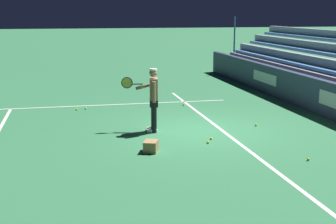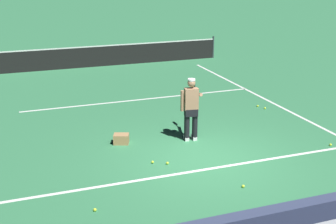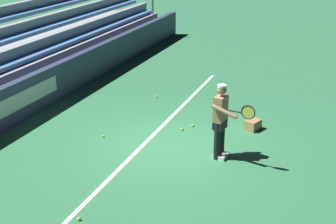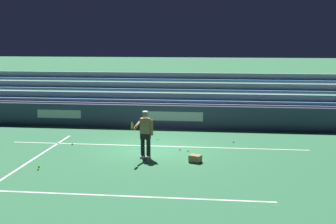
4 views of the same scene
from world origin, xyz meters
TOP-DOWN VIEW (x-y plane):
  - ground_plane at (0.00, 0.00)m, footprint 160.00×160.00m
  - court_baseline_white at (0.00, -0.50)m, footprint 12.00×0.10m
  - court_sideline_white at (4.11, 4.00)m, footprint 0.10×12.00m
  - court_service_line_white at (0.00, 5.50)m, footprint 8.22×0.10m
  - tennis_player at (0.14, 1.38)m, footprint 0.68×0.97m
  - ball_box_cardboard at (-1.70, 1.76)m, footprint 0.48×0.42m
  - tennis_ball_toward_net at (3.44, -0.31)m, footprint 0.07×0.07m
  - tennis_ball_by_box at (-1.32, 0.26)m, footprint 0.07×0.07m
  - tennis_ball_midcourt at (3.49, 3.04)m, footprint 0.07×0.07m
  - tennis_ball_stray_back at (-1.01, 0.08)m, footprint 0.07×0.07m
  - tennis_ball_on_baseline at (-3.09, -1.49)m, footprint 0.07×0.07m
  - tennis_ball_near_player at (0.12, -1.61)m, footprint 0.07×0.07m
  - tennis_ball_far_left at (3.39, 3.34)m, footprint 0.07×0.07m
  - tennis_net at (0.00, 11.25)m, footprint 11.09×0.09m

SIDE VIEW (x-z plane):
  - ground_plane at x=0.00m, z-range 0.00..0.00m
  - court_baseline_white at x=0.00m, z-range 0.00..0.01m
  - court_sideline_white at x=4.11m, z-range 0.00..0.01m
  - court_service_line_white at x=0.00m, z-range 0.00..0.01m
  - tennis_ball_toward_net at x=3.44m, z-range 0.00..0.07m
  - tennis_ball_by_box at x=-1.32m, z-range 0.00..0.07m
  - tennis_ball_midcourt at x=3.49m, z-range 0.00..0.07m
  - tennis_ball_stray_back at x=-1.01m, z-range 0.00..0.07m
  - tennis_ball_on_baseline at x=-3.09m, z-range 0.00..0.07m
  - tennis_ball_near_player at x=0.12m, z-range 0.00..0.07m
  - tennis_ball_far_left at x=3.39m, z-range 0.00..0.07m
  - ball_box_cardboard at x=-1.70m, z-range 0.00..0.26m
  - tennis_net at x=0.00m, z-range -0.04..1.03m
  - tennis_player at x=0.14m, z-range 0.04..1.75m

